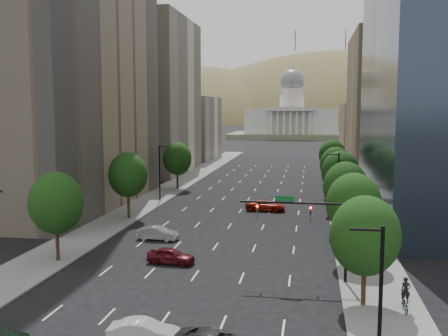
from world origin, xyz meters
The scene contains 26 objects.
sidewalk_left centered at (-15.50, 60.00, 0.07)m, with size 6.00×200.00×0.15m, color slate.
sidewalk_right centered at (15.50, 60.00, 0.07)m, with size 6.00×200.00×0.15m, color slate.
midrise_cream_left centered at (-25.00, 103.00, 17.50)m, with size 14.00×30.00×35.00m, color beige.
filler_left centered at (-25.00, 136.00, 9.00)m, with size 14.00×26.00×18.00m, color beige.
parking_tan_right centered at (25.00, 100.00, 15.00)m, with size 14.00×30.00×30.00m, color #8C7759.
filler_right centered at (25.00, 133.00, 8.00)m, with size 14.00×26.00×16.00m, color #8C7759.
tree_right_0 centered at (14.00, 25.00, 5.39)m, with size 5.20×5.20×8.39m.
tree_right_1 centered at (14.00, 36.00, 5.75)m, with size 5.20×5.20×8.75m.
tree_right_2 centered at (14.00, 48.00, 5.60)m, with size 5.20×5.20×8.61m.
tree_right_3 centered at (14.00, 60.00, 5.89)m, with size 5.20×5.20×8.89m.
tree_right_4 centered at (14.00, 74.00, 5.46)m, with size 5.20×5.20×8.46m.
tree_right_5 centered at (14.00, 90.00, 5.75)m, with size 5.20×5.20×8.75m.
tree_left_0 centered at (-14.00, 32.00, 5.75)m, with size 5.20×5.20×8.75m.
tree_left_1 centered at (-14.00, 52.00, 5.96)m, with size 5.20×5.20×8.97m.
tree_left_2 centered at (-14.00, 78.00, 5.68)m, with size 5.20×5.20×8.68m.
streetlight_rs centered at (13.44, 12.00, 4.84)m, with size 1.70×0.20×9.00m.
streetlight_rn centered at (13.44, 55.00, 4.84)m, with size 1.70×0.20×9.00m.
streetlight_ln centered at (-13.44, 65.00, 4.84)m, with size 1.70×0.20×9.00m.
traffic_signal centered at (10.53, 30.00, 5.17)m, with size 9.12×0.40×7.38m.
capitol centered at (0.00, 249.71, 8.58)m, with size 60.00×40.00×35.20m.
foothills centered at (34.67, 599.39, -37.78)m, with size 720.00×413.00×263.00m.
car_white centered at (-0.20, 16.24, 0.76)m, with size 1.60×4.59×1.51m, color silver.
car_maroon centered at (-3.04, 33.14, 0.78)m, with size 1.84×4.57×1.56m, color #4C0C14.
car_silver centered at (-6.90, 41.77, 0.77)m, with size 1.63×4.68×1.54m, color #949499.
car_red_far centered at (3.59, 60.65, 0.79)m, with size 2.63×5.71×1.59m, color maroon.
cyclist centered at (16.87, 24.10, 1.00)m, with size 0.71×1.91×2.52m.
Camera 1 is at (9.97, -14.13, 14.74)m, focal length 42.18 mm.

